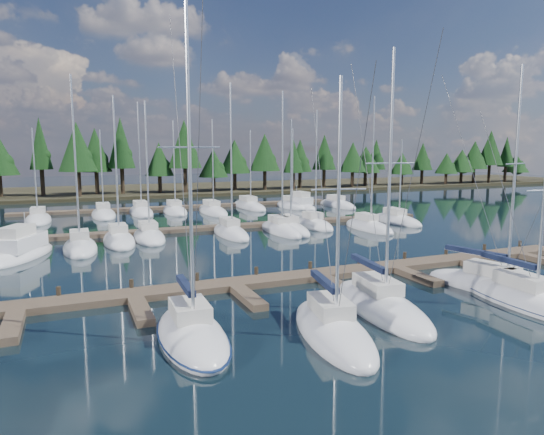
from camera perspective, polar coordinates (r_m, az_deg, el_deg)
name	(u,v)px	position (r m, az deg, el deg)	size (l,w,h in m)	color
ground	(254,245)	(43.77, -2.08, -3.30)	(260.00, 260.00, 0.00)	black
far_shore	(151,190)	(101.65, -14.10, 3.12)	(220.00, 30.00, 0.60)	#2D2919
main_dock	(322,277)	(32.50, 5.85, -6.99)	(44.00, 6.13, 0.90)	brown
back_docks	(200,216)	(62.21, -8.45, 0.19)	(50.00, 21.80, 0.40)	brown
front_sailboat_1	(192,334)	(22.83, -9.40, -13.41)	(3.25, 7.93, 15.78)	silver
front_sailboat_2	(333,330)	(23.22, 7.16, -13.05)	(4.31, 8.74, 12.49)	silver
front_sailboat_3	(381,306)	(27.07, 12.65, -10.07)	(4.13, 9.64, 14.36)	silver
front_sailboat_4	(528,301)	(30.67, 27.91, -8.70)	(3.18, 9.70, 11.75)	silver
front_sailboat_5	(498,288)	(32.67, 25.06, -7.48)	(5.08, 9.81, 14.13)	silver
back_sailboat_rows	(215,220)	(58.28, -6.67, -0.24)	(47.07, 33.04, 15.72)	silver
motor_yacht_left	(21,252)	(43.67, -27.44, -3.60)	(6.14, 9.04, 4.30)	silver
motor_yacht_right	(299,205)	(71.58, 3.25, 1.49)	(3.52, 8.26, 4.00)	silver
tree_line	(131,156)	(91.02, -16.23, 6.95)	(183.01, 11.91, 13.62)	black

